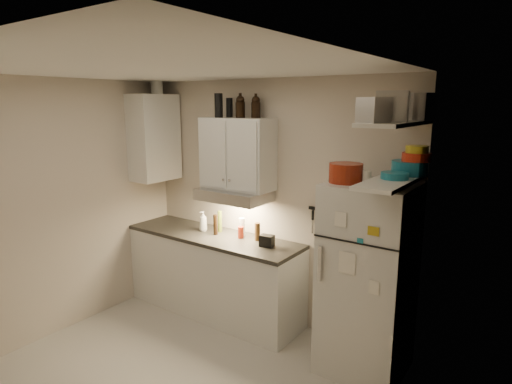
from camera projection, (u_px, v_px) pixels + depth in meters
The scene contains 36 objects.
floor at pixel (172, 384), 3.66m from camera, with size 3.20×3.00×0.02m, color #B9B4AB.
ceiling at pixel (157, 67), 3.13m from camera, with size 3.20×3.00×0.02m, color white.
back_wall at pixel (270, 203), 4.60m from camera, with size 3.20×0.02×2.60m, color beige.
left_wall at pixel (54, 209), 4.30m from camera, with size 0.02×3.00×2.60m, color beige.
right_wall at pixel (357, 287), 2.48m from camera, with size 0.02×3.00×2.60m, color beige.
base_cabinet at pixel (214, 275), 4.84m from camera, with size 2.10×0.60×0.88m, color white.
countertop at pixel (213, 236), 4.74m from camera, with size 2.10×0.62×0.04m, color #2C2925.
upper_cabinet at pixel (237, 154), 4.52m from camera, with size 0.80×0.33×0.75m, color white.
side_cabinet at pixel (154, 138), 5.03m from camera, with size 0.33×0.55×1.00m, color white.
range_hood at pixel (234, 195), 4.56m from camera, with size 0.76×0.46×0.12m, color silver.
fridge at pixel (367, 280), 3.70m from camera, with size 0.70×0.68×1.70m, color silver.
shelf_hi at pixel (396, 123), 3.21m from camera, with size 0.30×0.95×0.03m, color white.
shelf_lo at pixel (392, 181), 3.30m from camera, with size 0.30×0.95×0.03m, color white.
knife_strip at pixel (328, 210), 4.18m from camera, with size 0.42×0.02×0.03m, color black.
dutch_oven at pixel (346, 173), 3.55m from camera, with size 0.28×0.28×0.16m, color maroon.
book_stack at pixel (390, 184), 3.29m from camera, with size 0.18×0.22×0.07m, color #AF9015.
spice_jar at pixel (367, 178), 3.45m from camera, with size 0.07×0.07×0.11m, color silver.
stock_pot at pixel (416, 107), 3.42m from camera, with size 0.30×0.30×0.21m, color silver.
tin_a at pixel (392, 106), 3.14m from camera, with size 0.22×0.20×0.22m, color #AAAAAD.
tin_b at pixel (373, 110), 2.97m from camera, with size 0.17×0.17×0.17m, color #AAAAAD.
bowl_teal at pixel (409, 168), 3.48m from camera, with size 0.29×0.29×0.11m, color #187189.
bowl_orange at pixel (416, 157), 3.44m from camera, with size 0.23×0.23×0.07m, color red.
bowl_yellow at pixel (417, 149), 3.43m from camera, with size 0.18×0.18×0.06m, color gold.
plates at pixel (395, 176), 3.29m from camera, with size 0.21×0.21×0.05m, color #187189.
growler_a at pixel (240, 106), 4.41m from camera, with size 0.10×0.10×0.23m, color black, non-canonical shape.
growler_b at pixel (256, 107), 4.36m from camera, with size 0.10×0.10×0.23m, color black, non-canonical shape.
thermos_a at pixel (229, 108), 4.57m from camera, with size 0.07×0.07×0.20m, color black.
thermos_b at pixel (219, 106), 4.46m from camera, with size 0.09×0.09×0.25m, color black.
side_jar at pixel (157, 86), 4.97m from camera, with size 0.14×0.14×0.18m, color silver.
soap_bottle at pixel (203, 220), 4.85m from camera, with size 0.10×0.10×0.26m, color white.
pepper_mill at pixel (257, 232), 4.52m from camera, with size 0.06×0.06×0.19m, color brown.
oil_bottle at pixel (220, 221), 4.82m from camera, with size 0.05×0.05×0.24m, color #5D6E1B.
vinegar_bottle at pixel (215, 225), 4.71m from camera, with size 0.05×0.05×0.23m, color black.
clear_bottle at pixel (242, 227), 4.68m from camera, with size 0.07×0.07×0.20m, color silver.
red_jar at pixel (241, 232), 4.60m from camera, with size 0.06×0.06×0.13m, color maroon.
caddy at pixel (267, 241), 4.34m from camera, with size 0.14×0.10×0.12m, color black.
Camera 1 is at (2.47, -2.23, 2.35)m, focal length 30.00 mm.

